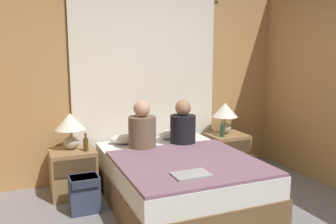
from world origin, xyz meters
TOP-DOWN VIEW (x-y plane):
  - wall_back at (0.00, 2.04)m, footprint 3.97×0.06m
  - curtain_panel at (0.00, 1.97)m, footprint 2.15×0.02m
  - bed at (0.00, 0.95)m, footprint 1.46×1.94m
  - nightstand_left at (-1.03, 1.63)m, footprint 0.51×0.46m
  - nightstand_right at (1.03, 1.63)m, footprint 0.51×0.46m
  - lamp_left at (-1.03, 1.69)m, footprint 0.34×0.34m
  - lamp_right at (1.03, 1.69)m, footprint 0.34×0.34m
  - pillow_left at (-0.32, 1.74)m, footprint 0.49×0.28m
  - pillow_right at (0.32, 1.74)m, footprint 0.49×0.28m
  - blanket_on_bed at (0.00, 0.69)m, footprint 1.40×1.36m
  - person_left_in_bed at (-0.26, 1.41)m, footprint 0.32×0.32m
  - person_right_in_bed at (0.26, 1.41)m, footprint 0.31×0.31m
  - beer_bottle_on_left_stand at (-0.89, 1.53)m, footprint 0.06×0.06m
  - beer_bottle_on_right_stand at (0.90, 1.53)m, footprint 0.07×0.07m
  - laptop_on_bed at (-0.16, 0.31)m, footprint 0.34×0.22m
  - backpack_on_floor at (-0.99, 1.12)m, footprint 0.30×0.25m
  - handbag_on_floor at (1.07, 1.13)m, footprint 0.32×0.20m

SIDE VIEW (x-z plane):
  - handbag_on_floor at x=1.07m, z-range -0.07..0.31m
  - backpack_on_floor at x=-0.99m, z-range 0.03..0.41m
  - bed at x=0.00m, z-range 0.00..0.52m
  - nightstand_left at x=-1.03m, z-range 0.00..0.53m
  - nightstand_right at x=1.03m, z-range 0.00..0.53m
  - blanket_on_bed at x=0.00m, z-range 0.52..0.55m
  - laptop_on_bed at x=-0.16m, z-range 0.55..0.57m
  - pillow_left at x=-0.32m, z-range 0.52..0.64m
  - pillow_right at x=0.32m, z-range 0.52..0.64m
  - beer_bottle_on_left_stand at x=-0.89m, z-range 0.51..0.72m
  - beer_bottle_on_right_stand at x=0.90m, z-range 0.51..0.73m
  - person_right_in_bed at x=0.26m, z-range 0.47..1.03m
  - person_left_in_bed at x=-0.26m, z-range 0.47..1.05m
  - lamp_left at x=-1.03m, z-range 0.60..1.03m
  - lamp_right at x=1.03m, z-range 0.60..1.03m
  - curtain_panel at x=0.00m, z-range 0.00..2.37m
  - wall_back at x=0.00m, z-range 0.00..2.50m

